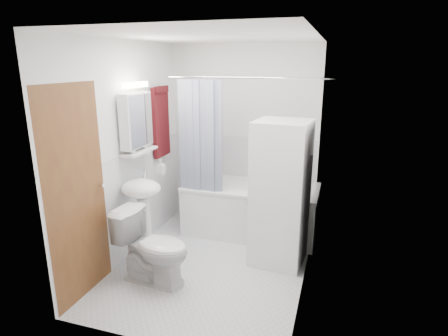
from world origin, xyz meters
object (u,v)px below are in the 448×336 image
(sink, at_px, (142,201))
(washer_dryer, at_px, (280,194))
(toilet, at_px, (153,247))
(bathtub, at_px, (251,207))

(sink, bearing_deg, washer_dryer, 17.36)
(washer_dryer, xyz_separation_m, toilet, (-1.13, -0.81, -0.42))
(sink, xyz_separation_m, toilet, (0.30, -0.36, -0.33))
(sink, relative_size, washer_dryer, 0.66)
(bathtub, height_order, sink, sink)
(bathtub, relative_size, toilet, 2.21)
(sink, height_order, toilet, sink)
(bathtub, xyz_separation_m, sink, (-0.97, -1.06, 0.35))
(bathtub, distance_m, sink, 1.47)
(bathtub, bearing_deg, sink, -132.51)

